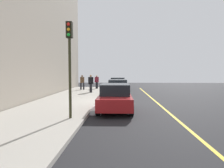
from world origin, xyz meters
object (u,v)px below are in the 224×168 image
Objects in this scene: parked_car_black at (118,84)px; traffic_light_pole at (70,53)px; parked_car_red at (115,97)px; pedestrian_black_coat at (91,83)px; parked_car_white at (118,88)px; pedestrian_burgundy_coat at (97,81)px; pedestrian_brown_coat at (82,82)px.

traffic_light_pole is (15.67, -1.90, 2.26)m from parked_car_black.
parked_car_red is 9.18m from pedestrian_black_coat.
parked_car_white is at bearing 168.18° from traffic_light_pole.
parked_car_black is at bearing -179.44° from parked_car_white.
pedestrian_burgundy_coat is at bearing -95.79° from parked_car_black.
parked_car_red is at bearing 11.21° from pedestrian_burgundy_coat.
parked_car_red is at bearing 19.37° from pedestrian_brown_coat.
pedestrian_black_coat is at bearing -0.74° from pedestrian_burgundy_coat.
parked_car_white is 7.10m from pedestrian_burgundy_coat.
pedestrian_brown_coat is (-5.07, -4.21, 0.29)m from parked_car_white.
pedestrian_black_coat is at bearing 25.38° from pedestrian_brown_coat.
pedestrian_brown_coat is at bearing -160.63° from parked_car_red.
traffic_light_pole is at bearing 8.83° from pedestrian_brown_coat.
parked_car_white is 9.84m from traffic_light_pole.
pedestrian_brown_coat is at bearing -73.55° from parked_car_black.
parked_car_white is at bearing 179.64° from parked_car_red.
pedestrian_brown_coat is (1.49, -1.52, 0.02)m from pedestrian_burgundy_coat.
parked_car_white is at bearing 0.56° from parked_car_black.
pedestrian_black_coat is at bearing -162.87° from parked_car_red.
traffic_light_pole reaches higher than pedestrian_black_coat.
pedestrian_burgundy_coat is (-13.33, -2.64, 0.28)m from parked_car_red.
pedestrian_black_coat is 3.41m from pedestrian_brown_coat.
parked_car_red is 12.56m from pedestrian_brown_coat.
pedestrian_black_coat is at bearing -125.97° from parked_car_white.
pedestrian_brown_coat is at bearing -140.34° from parked_car_white.
pedestrian_black_coat reaches higher than parked_car_white.
parked_car_red is at bearing 17.13° from pedestrian_black_coat.
parked_car_black is 6.30m from parked_car_white.
parked_car_black is at bearing 106.45° from pedestrian_brown_coat.
parked_car_red is 3.95m from traffic_light_pole.
pedestrian_burgundy_coat is at bearing -168.79° from parked_car_red.
pedestrian_burgundy_coat is (-0.27, -2.62, 0.27)m from parked_car_black.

